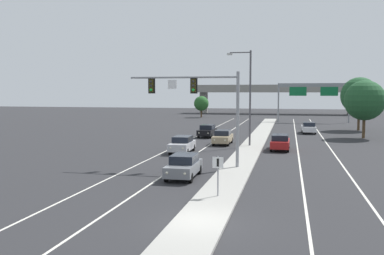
% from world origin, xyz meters
% --- Properties ---
extents(ground_plane, '(260.00, 260.00, 0.00)m').
position_xyz_m(ground_plane, '(0.00, 0.00, 0.00)').
color(ground_plane, '#28282B').
extents(median_island, '(2.40, 110.00, 0.15)m').
position_xyz_m(median_island, '(0.00, 18.00, 0.07)').
color(median_island, '#9E9B93').
rests_on(median_island, ground).
extents(lane_stripe_oncoming_center, '(0.14, 100.00, 0.01)m').
position_xyz_m(lane_stripe_oncoming_center, '(-4.70, 25.00, 0.00)').
color(lane_stripe_oncoming_center, silver).
rests_on(lane_stripe_oncoming_center, ground).
extents(lane_stripe_receding_center, '(0.14, 100.00, 0.01)m').
position_xyz_m(lane_stripe_receding_center, '(4.70, 25.00, 0.00)').
color(lane_stripe_receding_center, silver).
rests_on(lane_stripe_receding_center, ground).
extents(edge_stripe_left, '(0.14, 100.00, 0.01)m').
position_xyz_m(edge_stripe_left, '(-8.00, 25.00, 0.00)').
color(edge_stripe_left, silver).
rests_on(edge_stripe_left, ground).
extents(edge_stripe_right, '(0.14, 100.00, 0.01)m').
position_xyz_m(edge_stripe_right, '(8.00, 25.00, 0.00)').
color(edge_stripe_right, silver).
rests_on(edge_stripe_right, ground).
extents(overhead_signal_mast, '(8.61, 0.44, 7.20)m').
position_xyz_m(overhead_signal_mast, '(-2.78, 13.91, 5.39)').
color(overhead_signal_mast, gray).
rests_on(overhead_signal_mast, median_island).
extents(median_sign_post, '(0.60, 0.10, 2.20)m').
position_xyz_m(median_sign_post, '(0.06, 4.61, 1.59)').
color(median_sign_post, gray).
rests_on(median_sign_post, median_island).
extents(street_lamp_median, '(2.58, 0.28, 10.00)m').
position_xyz_m(street_lamp_median, '(-0.48, 27.16, 5.79)').
color(street_lamp_median, '#4C4C51').
rests_on(street_lamp_median, median_island).
extents(car_oncoming_grey, '(1.89, 4.50, 1.58)m').
position_xyz_m(car_oncoming_grey, '(-3.13, 9.73, 0.82)').
color(car_oncoming_grey, slate).
rests_on(car_oncoming_grey, ground).
extents(car_oncoming_silver, '(1.88, 4.49, 1.58)m').
position_xyz_m(car_oncoming_silver, '(-6.17, 21.31, 0.82)').
color(car_oncoming_silver, '#B7B7BC').
rests_on(car_oncoming_silver, ground).
extents(car_oncoming_tan, '(1.84, 4.48, 1.58)m').
position_xyz_m(car_oncoming_tan, '(-3.35, 28.56, 0.82)').
color(car_oncoming_tan, tan).
rests_on(car_oncoming_tan, ground).
extents(car_oncoming_black, '(1.90, 4.50, 1.58)m').
position_xyz_m(car_oncoming_black, '(-6.49, 35.76, 0.82)').
color(car_oncoming_black, black).
rests_on(car_oncoming_black, ground).
extents(car_receding_red, '(1.86, 4.49, 1.58)m').
position_xyz_m(car_receding_red, '(2.97, 25.19, 0.82)').
color(car_receding_red, maroon).
rests_on(car_receding_red, ground).
extents(car_receding_white, '(1.91, 4.51, 1.58)m').
position_xyz_m(car_receding_white, '(6.49, 43.69, 0.82)').
color(car_receding_white, silver).
rests_on(car_receding_white, ground).
extents(highway_sign_gantry, '(13.28, 0.42, 7.50)m').
position_xyz_m(highway_sign_gantry, '(8.20, 66.28, 6.16)').
color(highway_sign_gantry, gray).
rests_on(highway_sign_gantry, ground).
extents(overpass_bridge, '(42.40, 6.40, 7.65)m').
position_xyz_m(overpass_bridge, '(0.00, 96.83, 5.78)').
color(overpass_bridge, gray).
rests_on(overpass_bridge, ground).
extents(tree_far_left_b, '(3.35, 3.35, 4.84)m').
position_xyz_m(tree_far_left_b, '(-15.68, 76.61, 3.15)').
color(tree_far_left_b, '#4C3823').
rests_on(tree_far_left_b, ground).
extents(tree_far_right_b, '(5.03, 5.03, 7.28)m').
position_xyz_m(tree_far_right_b, '(12.95, 38.66, 4.75)').
color(tree_far_right_b, '#4C3823').
rests_on(tree_far_right_b, ground).
extents(tree_far_right_c, '(5.54, 5.54, 8.02)m').
position_xyz_m(tree_far_right_c, '(14.04, 50.11, 5.24)').
color(tree_far_right_c, '#4C3823').
rests_on(tree_far_right_c, ground).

